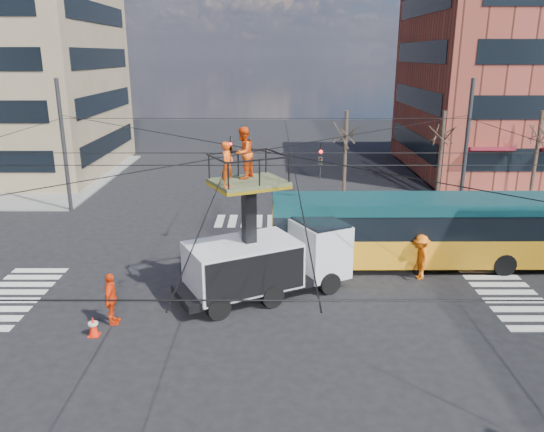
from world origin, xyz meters
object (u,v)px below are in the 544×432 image
at_px(city_bus, 412,230).
at_px(flagger, 421,257).
at_px(utility_truck, 268,244).
at_px(worker_ground, 111,299).
at_px(traffic_cone, 93,326).

xyz_separation_m(city_bus, flagger, (0.03, -1.49, -0.74)).
relative_size(utility_truck, worker_ground, 3.77).
bearing_deg(city_bus, flagger, -89.48).
bearing_deg(flagger, traffic_cone, -71.20).
distance_m(city_bus, worker_ground, 13.31).
bearing_deg(utility_truck, worker_ground, 177.62).
bearing_deg(traffic_cone, flagger, 21.36).
xyz_separation_m(utility_truck, traffic_cone, (-5.98, -3.42, -1.78)).
bearing_deg(utility_truck, traffic_cone, -177.30).
height_order(city_bus, worker_ground, city_bus).
xyz_separation_m(city_bus, traffic_cone, (-12.50, -6.39, -1.37)).
height_order(utility_truck, flagger, utility_truck).
relative_size(traffic_cone, worker_ground, 0.37).
xyz_separation_m(worker_ground, flagger, (12.10, 4.03, 0.02)).
height_order(utility_truck, city_bus, utility_truck).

